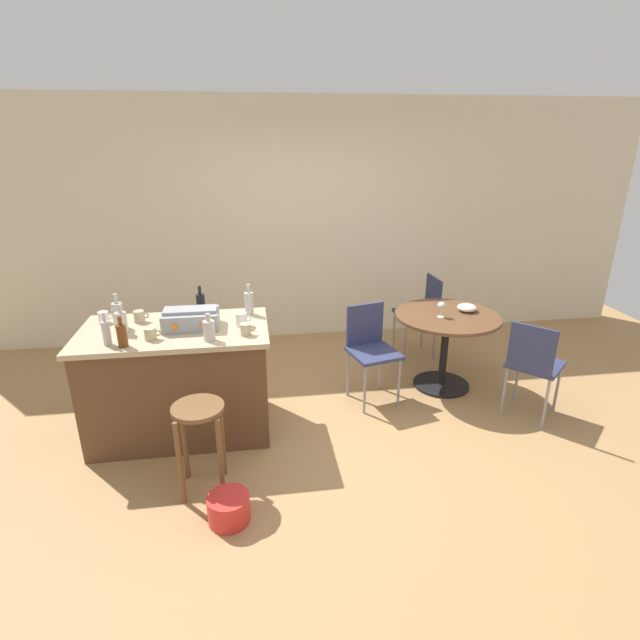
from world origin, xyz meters
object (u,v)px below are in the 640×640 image
object	(u,v)px
folding_chair_far	(422,310)
bottle_6	(106,332)
cup_2	(246,329)
serving_bowl	(467,308)
toolbox	(191,319)
cup_0	(151,334)
bottle_1	(118,314)
cup_3	(241,320)
dining_table	(446,332)
plastic_bucket	(229,508)
bottle_4	(122,335)
kitchen_island	(180,381)
bottle_5	(201,304)
cup_1	(104,317)
bottle_3	(249,303)
folding_chair_near	(533,362)
folding_chair_left	(370,345)
bottle_2	(121,322)
wine_glass	(441,306)
wooden_stool	(200,428)
cup_4	(139,316)
bottle_0	(209,330)

from	to	relation	value
folding_chair_far	bottle_6	world-z (taller)	bottle_6
cup_2	serving_bowl	world-z (taller)	cup_2
toolbox	cup_0	bearing A→B (deg)	-142.90
bottle_1	cup_3	xyz separation A→B (m)	(0.94, -0.13, -0.05)
dining_table	plastic_bucket	bearing A→B (deg)	-142.82
serving_bowl	bottle_6	bearing A→B (deg)	-166.42
bottle_4	cup_3	size ratio (longest dim) A/B	1.87
cup_2	toolbox	bearing A→B (deg)	152.48
kitchen_island	plastic_bucket	distance (m)	1.22
bottle_6	cup_2	xyz separation A→B (m)	(0.97, 0.04, -0.05)
bottle_5	plastic_bucket	bearing A→B (deg)	-81.58
cup_1	bottle_3	bearing A→B (deg)	1.70
folding_chair_near	folding_chair_left	bearing A→B (deg)	156.82
folding_chair_left	bottle_6	xyz separation A→B (m)	(-2.05, -0.55, 0.47)
folding_chair_far	bottle_1	bearing A→B (deg)	-159.60
cup_1	bottle_1	bearing A→B (deg)	-37.06
bottle_2	cup_1	world-z (taller)	bottle_2
bottle_1	cup_0	bearing A→B (deg)	-46.51
bottle_2	bottle_6	distance (m)	0.22
bottle_3	wine_glass	xyz separation A→B (m)	(1.72, 0.12, -0.15)
bottle_5	cup_3	size ratio (longest dim) A/B	2.10
dining_table	cup_1	size ratio (longest dim) A/B	8.48
folding_chair_far	cup_2	size ratio (longest dim) A/B	7.61
cup_2	cup_0	bearing A→B (deg)	178.91
folding_chair_far	wine_glass	xyz separation A→B (m)	(-0.12, -0.80, 0.32)
bottle_1	wine_glass	distance (m)	2.73
wooden_stool	bottle_4	size ratio (longest dim) A/B	2.85
bottle_3	cup_0	distance (m)	0.84
bottle_3	serving_bowl	xyz separation A→B (m)	(2.02, 0.24, -0.23)
cup_4	folding_chair_far	bearing A→B (deg)	19.82
folding_chair_left	cup_4	bearing A→B (deg)	-176.60
toolbox	bottle_5	distance (m)	0.27
cup_4	bottle_4	bearing A→B (deg)	-92.31
bottle_1	wooden_stool	bearing A→B (deg)	-53.58
plastic_bucket	cup_1	bearing A→B (deg)	125.99
bottle_0	dining_table	bearing A→B (deg)	18.13
cup_1	plastic_bucket	xyz separation A→B (m)	(0.95, -1.31, -0.85)
cup_4	serving_bowl	xyz separation A→B (m)	(2.88, 0.29, -0.17)
cup_1	cup_2	xyz separation A→B (m)	(1.10, -0.42, -0.00)
kitchen_island	bottle_2	bearing A→B (deg)	-174.57
bottle_0	bottle_2	distance (m)	0.69
wine_glass	plastic_bucket	bearing A→B (deg)	-142.52
bottle_1	bottle_3	bearing A→B (deg)	7.81
bottle_1	cup_1	bearing A→B (deg)	142.94
folding_chair_near	bottle_4	xyz separation A→B (m)	(-3.19, -0.06, 0.46)
plastic_bucket	folding_chair_near	bearing A→B (deg)	19.05
bottle_3	cup_3	distance (m)	0.28
kitchen_island	wine_glass	size ratio (longest dim) A/B	9.95
bottle_1	wine_glass	size ratio (longest dim) A/B	1.84
bottle_4	serving_bowl	xyz separation A→B (m)	(2.90, 0.77, -0.21)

